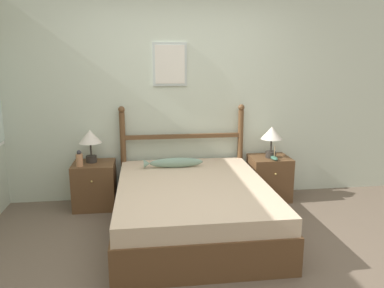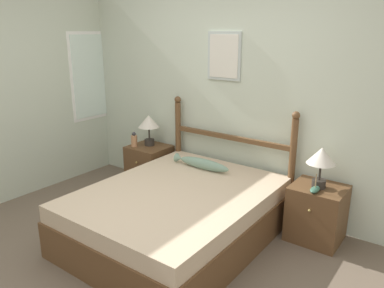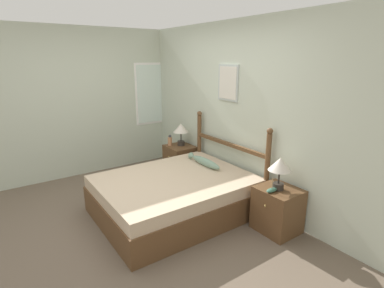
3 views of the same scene
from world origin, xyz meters
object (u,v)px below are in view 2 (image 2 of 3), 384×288
at_px(nightstand_right, 317,213).
at_px(model_boat, 315,189).
at_px(table_lamp_right, 321,159).
at_px(table_lamp_left, 149,123).
at_px(bottle, 134,140).
at_px(nightstand_left, 149,166).
at_px(fish_pillow, 201,163).
at_px(bed, 177,214).

distance_m(nightstand_right, model_boat, 0.33).
bearing_deg(table_lamp_right, nightstand_right, 85.28).
xyz_separation_m(table_lamp_left, bottle, (-0.11, -0.16, -0.20)).
height_order(nightstand_left, model_boat, model_boat).
height_order(bottle, fish_pillow, bottle).
height_order(nightstand_right, table_lamp_right, table_lamp_right).
height_order(bed, fish_pillow, fish_pillow).
relative_size(nightstand_left, table_lamp_right, 1.40).
relative_size(nightstand_left, nightstand_right, 1.00).
bearing_deg(bed, model_boat, 30.60).
distance_m(table_lamp_right, model_boat, 0.29).
xyz_separation_m(nightstand_left, model_boat, (2.18, -0.14, 0.30)).
xyz_separation_m(bottle, fish_pillow, (1.08, -0.06, -0.06)).
height_order(table_lamp_left, table_lamp_right, same).
bearing_deg(table_lamp_right, fish_pillow, -172.91).
relative_size(bed, nightstand_right, 3.60).
height_order(model_boat, fish_pillow, model_boat).
height_order(nightstand_left, fish_pillow, fish_pillow).
relative_size(table_lamp_right, model_boat, 2.28).
bearing_deg(model_boat, fish_pillow, -178.29).
distance_m(nightstand_right, fish_pillow, 1.28).
height_order(nightstand_left, table_lamp_left, table_lamp_left).
bearing_deg(table_lamp_left, table_lamp_right, -1.72).
distance_m(bed, nightstand_left, 1.34).
bearing_deg(table_lamp_left, model_boat, -4.73).
distance_m(bed, table_lamp_right, 1.45).
relative_size(table_lamp_left, model_boat, 2.28).
bearing_deg(bottle, nightstand_left, 41.06).
xyz_separation_m(nightstand_right, model_boat, (0.00, -0.14, 0.30)).
distance_m(table_lamp_left, model_boat, 2.22).
distance_m(model_boat, fish_pillow, 1.24).
xyz_separation_m(nightstand_right, table_lamp_right, (-0.00, -0.02, 0.56)).
xyz_separation_m(bed, nightstand_right, (1.09, 0.79, 0.02)).
relative_size(nightstand_left, table_lamp_left, 1.40).
bearing_deg(bed, nightstand_left, 144.14).
relative_size(bed, fish_pillow, 2.85).
bearing_deg(fish_pillow, bottle, 176.89).
bearing_deg(nightstand_right, fish_pillow, -171.81).
bearing_deg(model_boat, nightstand_right, 91.66).
height_order(nightstand_right, bottle, bottle).
xyz_separation_m(nightstand_right, bottle, (-2.31, -0.12, 0.36)).
height_order(nightstand_left, nightstand_right, same).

